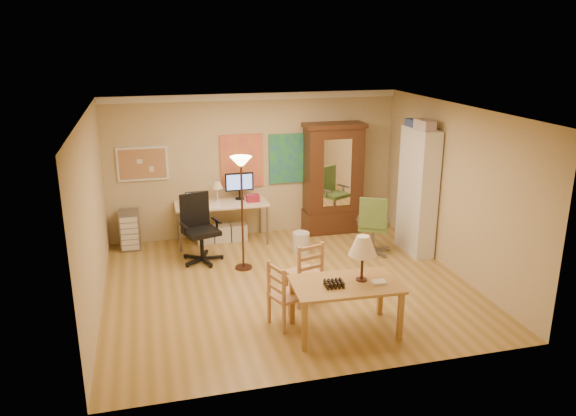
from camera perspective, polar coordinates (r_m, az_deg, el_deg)
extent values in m
plane|color=olive|center=(8.79, -0.06, -7.82)|extent=(5.50, 5.50, 0.00)
cube|color=white|center=(10.42, -3.50, 11.25)|extent=(5.50, 0.08, 0.12)
cube|color=tan|center=(10.42, -14.55, 4.37)|extent=(0.90, 0.04, 0.62)
cube|color=gold|center=(10.57, -4.72, 4.77)|extent=(0.80, 0.04, 1.00)
cube|color=#246992|center=(10.75, 0.02, 5.05)|extent=(0.75, 0.04, 0.95)
cube|color=olive|center=(7.26, 5.87, -7.73)|extent=(1.41, 0.88, 0.04)
cube|color=olive|center=(6.97, 1.68, -11.95)|extent=(0.07, 0.07, 0.65)
cube|color=olive|center=(7.33, 11.34, -10.74)|extent=(0.07, 0.07, 0.65)
cube|color=olive|center=(7.57, 0.42, -9.44)|extent=(0.07, 0.07, 0.65)
cube|color=olive|center=(7.90, 9.37, -8.48)|extent=(0.07, 0.07, 0.65)
cylinder|color=black|center=(7.36, 7.47, -7.20)|extent=(0.15, 0.15, 0.02)
cylinder|color=black|center=(7.29, 7.53, -5.96)|extent=(0.04, 0.04, 0.37)
cone|color=#FFE6C7|center=(7.18, 7.62, -3.81)|extent=(0.37, 0.37, 0.26)
cube|color=silver|center=(7.30, 9.20, -7.45)|extent=(0.19, 0.14, 0.03)
cube|color=black|center=(7.14, 4.70, -7.68)|extent=(0.26, 0.21, 0.07)
cube|color=#AD7C4F|center=(8.11, 1.62, -6.60)|extent=(0.53, 0.52, 0.04)
cube|color=#AD7C4F|center=(8.43, 2.07, -7.36)|extent=(0.05, 0.05, 0.43)
cube|color=#AD7C4F|center=(8.26, -0.16, -7.91)|extent=(0.05, 0.05, 0.43)
cube|color=#AD7C4F|center=(8.16, 3.40, -8.26)|extent=(0.05, 0.05, 0.43)
cube|color=#AD7C4F|center=(7.98, 1.12, -8.85)|extent=(0.05, 0.05, 0.43)
cube|color=#AD7C4F|center=(7.97, 3.47, -5.14)|extent=(0.05, 0.05, 0.49)
cube|color=#AD7C4F|center=(7.78, 1.14, -5.68)|extent=(0.05, 0.05, 0.49)
cube|color=#AD7C4F|center=(7.85, 2.32, -5.08)|extent=(0.37, 0.13, 0.05)
cube|color=#AD7C4F|center=(7.49, -0.10, -8.89)|extent=(0.51, 0.52, 0.04)
cube|color=#AD7C4F|center=(7.55, 1.76, -10.57)|extent=(0.05, 0.05, 0.40)
cube|color=#AD7C4F|center=(7.81, 0.20, -9.56)|extent=(0.05, 0.05, 0.40)
cube|color=#AD7C4F|center=(7.38, -0.41, -11.26)|extent=(0.05, 0.05, 0.40)
cube|color=#AD7C4F|center=(7.64, -1.93, -10.20)|extent=(0.05, 0.05, 0.40)
cube|color=#AD7C4F|center=(7.17, -0.42, -8.06)|extent=(0.05, 0.05, 0.47)
cube|color=#AD7C4F|center=(7.44, -1.96, -7.08)|extent=(0.05, 0.05, 0.47)
cube|color=#AD7C4F|center=(7.29, -1.21, -7.23)|extent=(0.15, 0.35, 0.05)
cylinder|color=#42251A|center=(9.41, -4.53, -6.02)|extent=(0.28, 0.28, 0.03)
cylinder|color=#42251A|center=(9.09, -4.67, -0.83)|extent=(0.04, 0.04, 1.78)
cone|color=#FFE0A5|center=(8.85, -4.81, 4.77)|extent=(0.34, 0.34, 0.14)
cube|color=beige|center=(10.35, -6.79, 0.43)|extent=(1.68, 0.74, 0.03)
cylinder|color=slate|center=(10.10, -10.90, -2.48)|extent=(0.04, 0.04, 0.74)
cylinder|color=slate|center=(10.30, -2.12, -1.78)|extent=(0.04, 0.04, 0.74)
cylinder|color=slate|center=(10.70, -11.14, -1.37)|extent=(0.04, 0.04, 0.74)
cylinder|color=slate|center=(10.88, -2.83, -0.73)|extent=(0.04, 0.04, 0.74)
cube|color=black|center=(10.24, -9.37, 0.29)|extent=(0.34, 0.23, 0.02)
cube|color=black|center=(10.37, -9.49, 1.15)|extent=(0.34, 0.06, 0.22)
cube|color=black|center=(10.45, -4.98, 2.67)|extent=(0.53, 0.04, 0.34)
cone|color=#FFE6C7|center=(10.35, -7.22, 2.33)|extent=(0.21, 0.21, 0.13)
cube|color=silver|center=(10.17, -7.55, 0.22)|extent=(0.26, 0.34, 0.01)
cube|color=maroon|center=(10.36, -3.60, 1.00)|extent=(0.23, 0.17, 0.13)
cube|color=white|center=(10.55, -8.41, -2.70)|extent=(0.29, 0.25, 0.32)
cube|color=white|center=(10.58, -6.71, -2.57)|extent=(0.29, 0.25, 0.32)
cube|color=silver|center=(10.62, -5.03, -2.43)|extent=(0.29, 0.25, 0.32)
cylinder|color=black|center=(9.65, -8.74, -3.86)|extent=(0.07, 0.07, 0.45)
cube|color=black|center=(9.57, -8.81, -2.42)|extent=(0.66, 0.65, 0.08)
cube|color=black|center=(9.68, -9.47, -0.13)|extent=(0.51, 0.20, 0.58)
cube|color=black|center=(9.41, -10.48, -1.82)|extent=(0.14, 0.33, 0.03)
cube|color=black|center=(9.62, -7.26, -1.25)|extent=(0.14, 0.33, 0.03)
cylinder|color=slate|center=(10.06, 8.62, -3.12)|extent=(0.06, 0.06, 0.41)
cube|color=#526D31|center=(9.98, 8.68, -1.84)|extent=(0.66, 0.65, 0.07)
cube|color=#526D31|center=(9.67, 8.65, -0.54)|extent=(0.44, 0.27, 0.53)
cube|color=slate|center=(9.92, 10.26, -1.17)|extent=(0.18, 0.29, 0.03)
cube|color=slate|center=(9.95, 7.19, -0.95)|extent=(0.18, 0.29, 0.03)
cube|color=slate|center=(10.51, -15.78, -2.15)|extent=(0.35, 0.40, 0.70)
cube|color=silver|center=(10.32, -15.80, -2.53)|extent=(0.30, 0.02, 0.60)
cube|color=#391C0F|center=(10.87, 4.59, 2.85)|extent=(1.08, 0.49, 2.06)
cube|color=#391C0F|center=(11.10, 4.49, -1.22)|extent=(1.12, 0.53, 0.41)
cube|color=white|center=(10.60, 5.05, 3.55)|extent=(0.54, 0.01, 1.28)
cube|color=#391C0F|center=(10.66, 4.73, 8.37)|extent=(1.16, 0.55, 0.08)
cube|color=white|center=(10.00, 13.03, 1.63)|extent=(0.33, 0.88, 2.21)
cube|color=#993333|center=(10.01, 13.01, -1.80)|extent=(0.20, 0.44, 0.27)
cube|color=#334C99|center=(10.01, 12.51, 5.98)|extent=(0.20, 0.31, 0.22)
cylinder|color=silver|center=(9.97, 1.32, -3.53)|extent=(0.30, 0.30, 0.38)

